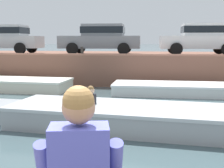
% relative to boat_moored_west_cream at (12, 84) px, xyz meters
% --- Properties ---
extents(ground_plane, '(400.00, 400.00, 0.00)m').
position_rel_boat_moored_west_cream_xyz_m(ground_plane, '(5.58, -4.58, -0.26)').
color(ground_plane, '#3D5156').
extents(far_quay_wall, '(60.00, 6.00, 1.50)m').
position_rel_boat_moored_west_cream_xyz_m(far_quay_wall, '(5.58, 4.53, 0.49)').
color(far_quay_wall, brown).
rests_on(far_quay_wall, ground).
extents(far_wall_coping, '(60.00, 0.24, 0.08)m').
position_rel_boat_moored_west_cream_xyz_m(far_wall_coping, '(5.58, 1.65, 1.28)').
color(far_wall_coping, '#925F4C').
rests_on(far_wall_coping, far_quay_wall).
extents(boat_moored_west_cream, '(5.70, 2.15, 0.52)m').
position_rel_boat_moored_west_cream_xyz_m(boat_moored_west_cream, '(0.00, 0.00, 0.00)').
color(boat_moored_west_cream, silver).
rests_on(boat_moored_west_cream, ground).
extents(boat_moored_central_white, '(5.90, 1.86, 0.46)m').
position_rel_boat_moored_west_cream_xyz_m(boat_moored_central_white, '(7.33, -0.11, -0.03)').
color(boat_moored_central_white, white).
rests_on(boat_moored_central_white, ground).
extents(motorboat_passing, '(7.17, 2.55, 1.06)m').
position_rel_boat_moored_west_cream_xyz_m(motorboat_passing, '(5.32, -5.31, 0.03)').
color(motorboat_passing, '#93999E').
rests_on(motorboat_passing, ground).
extents(car_leftmost_silver, '(4.12, 2.02, 1.54)m').
position_rel_boat_moored_west_cream_xyz_m(car_leftmost_silver, '(-1.90, 3.25, 2.09)').
color(car_leftmost_silver, '#B7BABC').
rests_on(car_leftmost_silver, far_quay_wall).
extents(car_left_inner_grey, '(4.23, 2.13, 1.54)m').
position_rel_boat_moored_west_cream_xyz_m(car_left_inner_grey, '(3.49, 3.25, 2.09)').
color(car_left_inner_grey, slate).
rests_on(car_left_inner_grey, far_quay_wall).
extents(car_centre_white, '(3.92, 2.01, 1.54)m').
position_rel_boat_moored_west_cream_xyz_m(car_centre_white, '(8.52, 3.25, 2.08)').
color(car_centre_white, white).
rests_on(car_centre_white, far_quay_wall).
extents(mooring_bollard_mid, '(0.15, 0.15, 0.45)m').
position_rel_boat_moored_west_cream_xyz_m(mooring_bollard_mid, '(2.80, 1.78, 1.48)').
color(mooring_bollard_mid, '#2D2B28').
rests_on(mooring_bollard_mid, far_quay_wall).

